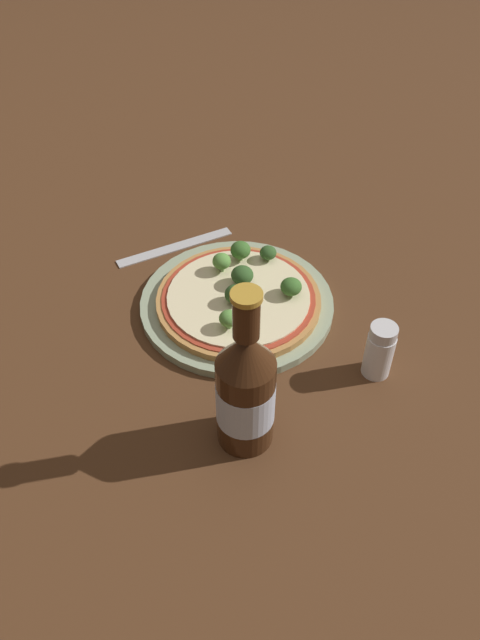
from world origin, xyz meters
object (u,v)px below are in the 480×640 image
pizza (237,299)px  pepper_shaker (379,351)px  beer_bottle (246,389)px  fork (175,247)px

pizza → pepper_shaker: 0.20m
pizza → pepper_shaker: pepper_shaker is taller
beer_bottle → pepper_shaker: 0.19m
beer_bottle → fork: beer_bottle is taller
beer_bottle → pepper_shaker: bearing=95.7°
beer_bottle → fork: size_ratio=1.17×
beer_bottle → pepper_shaker: size_ratio=2.82×
pizza → fork: 0.17m
pepper_shaker → fork: (-0.34, -0.14, -0.04)m
beer_bottle → fork: (-0.35, 0.05, -0.08)m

